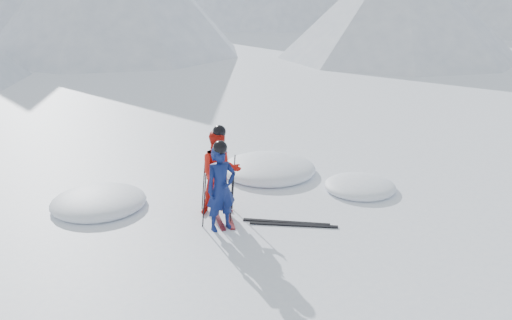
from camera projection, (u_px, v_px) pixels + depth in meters
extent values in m
plane|color=white|center=(338.00, 212.00, 11.02)|extent=(160.00, 160.00, 0.00)
cone|color=#B2BCD1|center=(399.00, 0.00, 31.15)|extent=(14.00, 14.00, 6.50)
imported|color=#0E1B55|center=(221.00, 189.00, 10.04)|extent=(0.68, 0.54, 1.64)
imported|color=red|center=(220.00, 173.00, 10.74)|extent=(0.86, 0.68, 1.73)
cylinder|color=black|center=(204.00, 201.00, 10.20)|extent=(0.11, 0.08, 1.09)
cylinder|color=black|center=(232.00, 196.00, 10.42)|extent=(0.11, 0.07, 1.09)
cylinder|color=black|center=(204.00, 183.00, 10.99)|extent=(0.12, 0.09, 1.15)
cylinder|color=black|center=(234.00, 182.00, 11.04)|extent=(0.12, 0.08, 1.15)
cube|color=black|center=(215.00, 212.00, 10.98)|extent=(0.10, 1.70, 0.03)
cube|color=black|center=(227.00, 211.00, 11.04)|extent=(0.20, 1.70, 0.03)
cube|color=black|center=(286.00, 222.00, 10.54)|extent=(1.60, 0.75, 0.03)
cube|color=black|center=(294.00, 225.00, 10.43)|extent=(1.62, 0.69, 0.03)
ellipsoid|color=white|center=(99.00, 206.00, 11.32)|extent=(1.97, 1.97, 0.43)
ellipsoid|color=white|center=(360.00, 190.00, 12.19)|extent=(1.61, 1.61, 0.35)
ellipsoid|color=white|center=(268.00, 173.00, 13.23)|extent=(2.30, 2.30, 0.51)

